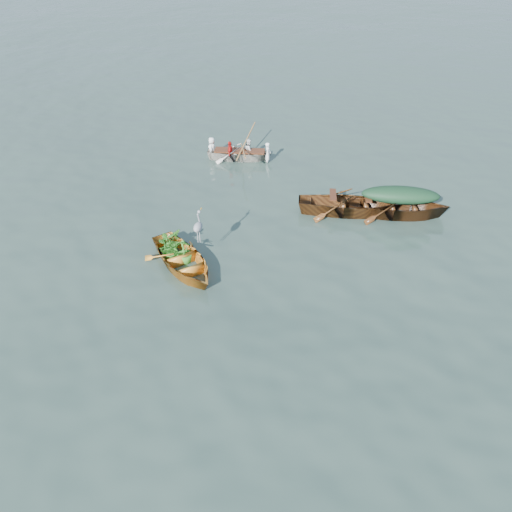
{
  "coord_description": "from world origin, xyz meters",
  "views": [
    {
      "loc": [
        2.78,
        -8.66,
        8.07
      ],
      "look_at": [
        0.19,
        1.74,
        0.5
      ],
      "focal_mm": 35.0,
      "sensor_mm": 36.0,
      "label": 1
    }
  ],
  "objects_px": {
    "yellow_dinghy": "(184,268)",
    "rowed_boat": "(240,159)",
    "green_tarp_boat": "(397,216)",
    "open_wooden_boat": "(348,213)",
    "heron": "(198,232)"
  },
  "relations": [
    {
      "from": "green_tarp_boat",
      "to": "heron",
      "type": "relative_size",
      "value": 4.74
    },
    {
      "from": "rowed_boat",
      "to": "heron",
      "type": "height_order",
      "value": "heron"
    },
    {
      "from": "yellow_dinghy",
      "to": "green_tarp_boat",
      "type": "distance_m",
      "value": 7.01
    },
    {
      "from": "green_tarp_boat",
      "to": "open_wooden_boat",
      "type": "height_order",
      "value": "open_wooden_boat"
    },
    {
      "from": "open_wooden_boat",
      "to": "rowed_boat",
      "type": "distance_m",
      "value": 5.46
    },
    {
      "from": "heron",
      "to": "green_tarp_boat",
      "type": "bearing_deg",
      "value": -11.18
    },
    {
      "from": "green_tarp_boat",
      "to": "rowed_boat",
      "type": "relative_size",
      "value": 1.25
    },
    {
      "from": "green_tarp_boat",
      "to": "open_wooden_boat",
      "type": "relative_size",
      "value": 0.98
    },
    {
      "from": "open_wooden_boat",
      "to": "green_tarp_boat",
      "type": "bearing_deg",
      "value": -90.0
    },
    {
      "from": "yellow_dinghy",
      "to": "rowed_boat",
      "type": "bearing_deg",
      "value": 45.92
    },
    {
      "from": "yellow_dinghy",
      "to": "rowed_boat",
      "type": "distance_m",
      "value": 7.18
    },
    {
      "from": "open_wooden_boat",
      "to": "heron",
      "type": "xyz_separation_m",
      "value": [
        -3.72,
        -3.6,
        0.93
      ]
    },
    {
      "from": "open_wooden_boat",
      "to": "rowed_boat",
      "type": "height_order",
      "value": "open_wooden_boat"
    },
    {
      "from": "yellow_dinghy",
      "to": "green_tarp_boat",
      "type": "bearing_deg",
      "value": -9.91
    },
    {
      "from": "open_wooden_boat",
      "to": "yellow_dinghy",
      "type": "bearing_deg",
      "value": 126.47
    }
  ]
}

